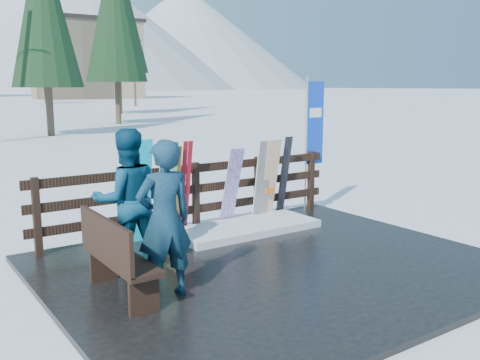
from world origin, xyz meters
TOP-DOWN VIEW (x-y plane):
  - ground at (0.00, 0.00)m, footprint 700.00×700.00m
  - deck at (0.00, 0.00)m, footprint 6.00×5.00m
  - fence at (0.00, 2.20)m, footprint 5.60×0.10m
  - snow_patch at (0.62, 1.60)m, footprint 2.49×1.00m
  - bench at (-2.26, 0.12)m, footprint 0.41×1.50m
  - snowboard_0 at (-1.06, 1.98)m, footprint 0.26×0.26m
  - snowboard_1 at (-0.65, 1.98)m, footprint 0.30×0.30m
  - snowboard_2 at (-0.56, 1.98)m, footprint 0.27×0.21m
  - snowboard_3 at (0.58, 1.98)m, footprint 0.27×0.41m
  - snowboard_4 at (1.24, 1.98)m, footprint 0.29×0.25m
  - snowboard_5 at (1.41, 1.98)m, footprint 0.29×0.31m
  - ski_pair_a at (-0.29, 2.05)m, footprint 0.16×0.29m
  - ski_pair_b at (1.79, 2.05)m, footprint 0.17×0.28m
  - rental_flag at (2.66, 2.25)m, footprint 0.45×0.04m
  - person_front at (-1.76, -0.15)m, footprint 0.69×0.47m
  - person_back at (-1.74, 0.97)m, footprint 1.00×0.83m

SIDE VIEW (x-z plane):
  - ground at x=0.00m, z-range 0.00..0.00m
  - deck at x=0.00m, z-range 0.00..0.08m
  - snow_patch at x=0.62m, z-range 0.08..0.20m
  - bench at x=-2.26m, z-range 0.11..1.08m
  - fence at x=0.00m, z-range 0.16..1.31m
  - snowboard_3 at x=0.58m, z-range 0.08..1.47m
  - snowboard_4 at x=1.24m, z-range 0.08..1.55m
  - snowboard_5 at x=1.41m, z-range 0.08..1.56m
  - snowboard_2 at x=-0.56m, z-range 0.08..1.56m
  - ski_pair_b at x=1.79m, z-range 0.08..1.59m
  - ski_pair_a at x=-0.29m, z-range 0.08..1.63m
  - snowboard_1 at x=-0.65m, z-range 0.08..1.65m
  - snowboard_0 at x=-1.06m, z-range 0.08..1.71m
  - person_front at x=-1.76m, z-range 0.08..1.92m
  - person_back at x=-1.74m, z-range 0.08..1.96m
  - rental_flag at x=2.66m, z-range 0.39..2.99m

